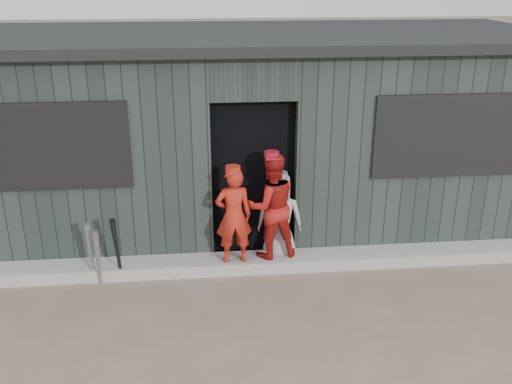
{
  "coord_description": "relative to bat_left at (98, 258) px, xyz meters",
  "views": [
    {
      "loc": [
        -0.59,
        -4.26,
        3.38
      ],
      "look_at": [
        0.0,
        1.8,
        1.0
      ],
      "focal_mm": 40.0,
      "sensor_mm": 36.0,
      "label": 1
    }
  ],
  "objects": [
    {
      "name": "ground",
      "position": [
        1.81,
        -1.57,
        -0.36
      ],
      "size": [
        80.0,
        80.0,
        0.0
      ],
      "primitive_type": "plane",
      "color": "brown",
      "rests_on": "ground"
    },
    {
      "name": "curb",
      "position": [
        1.81,
        0.25,
        -0.28
      ],
      "size": [
        8.0,
        0.36,
        0.15
      ],
      "primitive_type": "cube",
      "color": "#989893",
      "rests_on": "ground"
    },
    {
      "name": "bat_left",
      "position": [
        0.0,
        0.0,
        0.0
      ],
      "size": [
        0.11,
        0.21,
        0.72
      ],
      "primitive_type": "cone",
      "rotation": [
        0.19,
        0.0,
        0.21
      ],
      "color": "gray",
      "rests_on": "ground"
    },
    {
      "name": "bat_mid",
      "position": [
        -0.1,
        0.11,
        0.02
      ],
      "size": [
        0.1,
        0.19,
        0.76
      ],
      "primitive_type": "cone",
      "rotation": [
        0.15,
        0.0,
        0.17
      ],
      "color": "gray",
      "rests_on": "ground"
    },
    {
      "name": "bat_right",
      "position": [
        0.21,
        0.06,
        0.06
      ],
      "size": [
        0.08,
        0.27,
        0.84
      ],
      "primitive_type": "cone",
      "rotation": [
        0.24,
        0.0,
        -0.05
      ],
      "color": "black",
      "rests_on": "ground"
    },
    {
      "name": "player_red_left",
      "position": [
        1.54,
        0.18,
        0.37
      ],
      "size": [
        0.44,
        0.31,
        1.16
      ],
      "primitive_type": "imported",
      "rotation": [
        0.0,
        0.0,
        3.21
      ],
      "color": "#B12315",
      "rests_on": "curb"
    },
    {
      "name": "player_red_right",
      "position": [
        1.99,
        0.3,
        0.43
      ],
      "size": [
        0.7,
        0.59,
        1.28
      ],
      "primitive_type": "imported",
      "rotation": [
        0.0,
        0.0,
        3.32
      ],
      "color": "#A41814",
      "rests_on": "curb"
    },
    {
      "name": "player_grey_back",
      "position": [
        2.12,
        0.44,
        0.21
      ],
      "size": [
        0.61,
        0.45,
        1.13
      ],
      "primitive_type": "imported",
      "rotation": [
        0.0,
        0.0,
        2.96
      ],
      "color": "#AAAAAA",
      "rests_on": "ground"
    },
    {
      "name": "dugout",
      "position": [
        1.81,
        1.93,
        0.93
      ],
      "size": [
        8.3,
        3.3,
        2.62
      ],
      "color": "black",
      "rests_on": "ground"
    }
  ]
}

